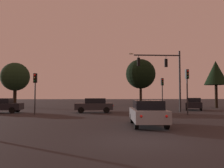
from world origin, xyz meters
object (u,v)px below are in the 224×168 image
Objects in this scene: car_far_lane at (194,104)px; traffic_light_median at (35,85)px; traffic_signal_mast_arm at (165,70)px; tree_left_far at (141,74)px; traffic_light_corner_left at (187,82)px; car_crossing_right at (1,105)px; traffic_light_corner_right at (162,87)px; tree_behind_sign at (216,73)px; car_crossing_left at (94,105)px; tree_center_horizon at (15,77)px; car_nearside_lane at (148,113)px.

traffic_light_median is at bearing -162.60° from car_far_lane.
tree_left_far reaches higher than traffic_signal_mast_arm.
traffic_light_corner_left is 1.04× the size of car_crossing_right.
traffic_light_corner_right is 0.57× the size of tree_behind_sign.
traffic_signal_mast_arm is 12.77m from tree_behind_sign.
tree_left_far reaches higher than traffic_light_median.
traffic_light_corner_left reaches higher than traffic_light_corner_right.
car_crossing_right is 0.46× the size of tree_left_far.
tree_left_far is at bearing 46.27° from car_crossing_right.
car_crossing_left is at bearing -155.69° from tree_behind_sign.
traffic_light_corner_right is 0.96× the size of car_crossing_right.
car_far_lane is 17.67m from tree_left_far.
tree_behind_sign is (27.54, 7.65, 4.31)m from car_crossing_right.
car_far_lane is at bearing 35.31° from traffic_signal_mast_arm.
traffic_light_corner_right reaches higher than car_crossing_right.
traffic_light_corner_left is 18.93m from car_crossing_right.
tree_center_horizon is (-30.06, 4.16, -0.42)m from tree_behind_sign.
traffic_light_corner_right is 15.14m from traffic_light_median.
traffic_light_corner_left is at bearing -118.00° from car_far_lane.
traffic_light_median is 0.57× the size of tree_behind_sign.
traffic_light_corner_right is 0.89× the size of car_nearside_lane.
traffic_light_corner_left is (0.96, -3.57, -1.59)m from traffic_signal_mast_arm.
car_crossing_right is at bearing -77.92° from tree_center_horizon.
traffic_light_corner_right is (-0.35, 6.83, -0.22)m from traffic_light_corner_left.
tree_center_horizon is (-20.94, 15.56, 1.65)m from traffic_light_corner_left.
traffic_light_corner_left is 0.62× the size of tree_behind_sign.
traffic_light_corner_left is 9.75m from car_nearside_lane.
traffic_signal_mast_arm is at bearing 67.30° from car_nearside_lane.
car_nearside_lane is at bearing -126.51° from traffic_light_corner_left.
car_crossing_right is at bearing 168.49° from traffic_light_corner_left.
car_nearside_lane and car_far_lane have the same top height.
tree_behind_sign is 0.77× the size of tree_left_far.
tree_left_far reaches higher than car_crossing_left.
car_nearside_lane is 11.38m from car_crossing_left.
tree_center_horizon is at bearing 143.39° from traffic_light_corner_left.
traffic_light_median is at bearing 175.33° from traffic_light_corner_left.
tree_center_horizon is (-15.30, 23.18, 3.90)m from car_nearside_lane.
tree_center_horizon is (-12.17, 12.24, 3.90)m from car_crossing_left.
tree_left_far is (0.70, 16.54, 3.20)m from traffic_light_corner_right.
tree_center_horizon is at bearing 160.42° from car_far_lane.
car_crossing_right is 22.25m from car_far_lane.
car_nearside_lane is 1.11× the size of car_crossing_left.
car_crossing_right is (-17.45, 0.18, -3.84)m from traffic_signal_mast_arm.
tree_center_horizon is at bearing 157.04° from traffic_light_corner_right.
car_crossing_right is 27.66m from tree_left_far.
car_nearside_lane is 1.09× the size of car_crossing_right.
traffic_signal_mast_arm is 13.77m from traffic_light_median.
tree_left_far is at bearing 89.13° from traffic_light_corner_left.
tree_left_far is at bearing 56.41° from traffic_light_median.
traffic_light_median is 5.18m from car_crossing_right.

